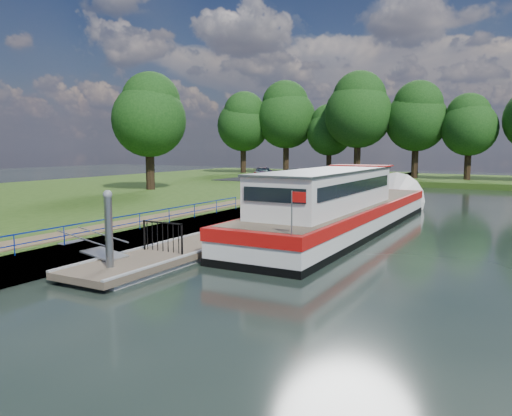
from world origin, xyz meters
The scene contains 17 objects.
ground centered at (0.00, 0.00, 0.00)m, with size 160.00×160.00×0.00m, color black.
riverbank centered at (-18.00, 15.00, 0.39)m, with size 32.00×90.00×0.78m, color #284513.
bank_edge centered at (-2.55, 15.00, 0.39)m, with size 1.10×90.00×0.78m, color #473D2D.
footpath centered at (-4.40, 8.00, 0.80)m, with size 1.60×40.00×0.05m, color brown.
carpark centered at (-11.00, 38.00, 0.81)m, with size 14.00×12.00×0.06m, color black.
blue_fence centered at (-2.75, 3.00, 1.31)m, with size 0.04×18.04×0.72m.
pontoon centered at (0.00, 13.00, 0.18)m, with size 2.50×30.00×0.56m.
mooring_piles centered at (0.00, 13.00, 1.28)m, with size 0.30×27.30×3.55m.
gangway centered at (-1.85, 0.50, 0.63)m, with size 2.58×1.00×0.92m.
gate_panel centered at (0.00, 2.20, 1.15)m, with size 1.85×0.05×1.15m.
barge centered at (3.60, 12.80, 1.09)m, with size 4.36×21.15×4.78m.
horizon_trees centered at (-1.61, 48.68, 7.95)m, with size 54.38×10.03×12.87m.
bank_tree_a centered at (-15.99, 20.08, 7.02)m, with size 6.12×6.12×9.72m.
car_a centered at (-6.34, 34.94, 1.43)m, with size 1.40×3.47×1.18m, color #999999.
car_b centered at (-9.97, 36.04, 1.41)m, with size 1.21×3.48×1.15m, color #999999.
car_c centered at (-13.93, 36.20, 1.47)m, with size 1.79×4.40×1.28m, color #999999.
car_d centered at (-9.28, 40.64, 1.40)m, with size 1.87×4.06×1.13m, color #999999.
Camera 1 is at (12.02, -12.22, 4.34)m, focal length 35.00 mm.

